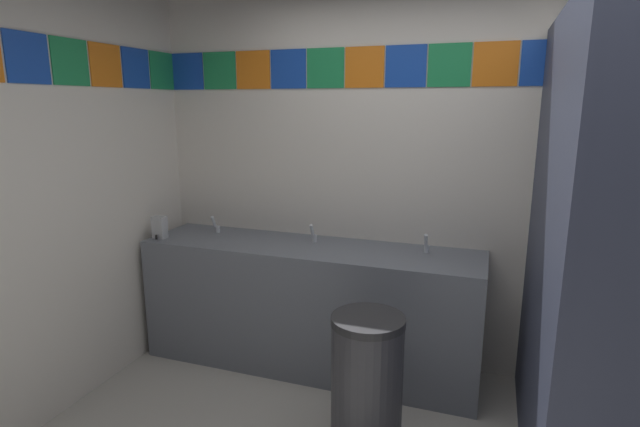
{
  "coord_description": "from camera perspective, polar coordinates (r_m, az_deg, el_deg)",
  "views": [
    {
      "loc": [
        0.3,
        -1.75,
        1.81
      ],
      "look_at": [
        -0.65,
        0.94,
        1.18
      ],
      "focal_mm": 27.7,
      "sensor_mm": 36.0,
      "label": 1
    }
  ],
  "objects": [
    {
      "name": "wall_back",
      "position": [
        3.36,
        14.21,
        5.75
      ],
      "size": [
        4.08,
        0.09,
        2.86
      ],
      "color": "silver",
      "rests_on": "ground_plane"
    },
    {
      "name": "faucet_left",
      "position": [
        3.74,
        -11.91,
        -1.45
      ],
      "size": [
        0.04,
        0.1,
        0.14
      ],
      "color": "silver",
      "rests_on": "vanity_counter"
    },
    {
      "name": "faucet_right",
      "position": [
        3.24,
        12.18,
        -3.64
      ],
      "size": [
        0.04,
        0.1,
        0.14
      ],
      "color": "silver",
      "rests_on": "vanity_counter"
    },
    {
      "name": "trash_bin",
      "position": [
        2.7,
        5.41,
        -19.29
      ],
      "size": [
        0.38,
        0.38,
        0.77
      ],
      "color": "#333338",
      "rests_on": "ground_plane"
    },
    {
      "name": "stall_divider",
      "position": [
        2.39,
        28.72,
        -5.99
      ],
      "size": [
        0.92,
        1.56,
        2.23
      ],
      "color": "#33384C",
      "rests_on": "ground_plane"
    },
    {
      "name": "soap_dispenser",
      "position": [
        3.7,
        -18.03,
        -1.55
      ],
      "size": [
        0.09,
        0.09,
        0.16
      ],
      "color": "#B7BABF",
      "rests_on": "vanity_counter"
    },
    {
      "name": "vanity_counter",
      "position": [
        3.49,
        -1.24,
        -10.45
      ],
      "size": [
        2.31,
        0.57,
        0.87
      ],
      "color": "slate",
      "rests_on": "ground_plane"
    },
    {
      "name": "faucet_center",
      "position": [
        3.41,
        -0.75,
        -2.52
      ],
      "size": [
        0.04,
        0.1,
        0.14
      ],
      "color": "silver",
      "rests_on": "vanity_counter"
    }
  ]
}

